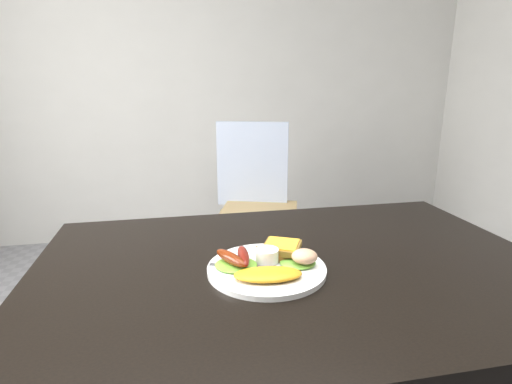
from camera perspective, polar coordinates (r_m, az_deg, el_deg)
room_back_panel at (r=3.09m, az=-6.94°, el=18.66°), size 4.00×0.04×2.70m
dining_table at (r=0.96m, az=5.57°, el=-11.15°), size 1.20×0.80×0.04m
dining_chair at (r=2.24m, az=0.42°, el=-3.19°), size 0.53×0.53×0.05m
person at (r=1.48m, az=13.14°, el=-3.83°), size 0.57×0.46×1.36m
plate at (r=0.91m, az=1.53°, el=-10.93°), size 0.26×0.26×0.01m
lettuce_left at (r=0.90m, az=-2.87°, el=-10.33°), size 0.11×0.11×0.01m
lettuce_right at (r=0.92m, az=5.97°, el=-9.99°), size 0.09×0.08×0.01m
omelette at (r=0.85m, az=1.72°, el=-11.68°), size 0.15×0.08×0.02m
sausage_a at (r=0.90m, az=-3.63°, el=-9.39°), size 0.07×0.10×0.03m
sausage_b at (r=0.90m, az=-1.82°, el=-9.12°), size 0.03×0.11×0.03m
ramekin at (r=0.91m, az=1.60°, el=-9.04°), size 0.05×0.05×0.03m
toast_a at (r=0.95m, az=2.93°, el=-8.70°), size 0.09×0.09×0.01m
toast_b at (r=0.95m, az=3.71°, el=-7.86°), size 0.11×0.11×0.01m
potato_salad at (r=0.90m, az=6.94°, el=-9.11°), size 0.06×0.06×0.03m
fork at (r=0.90m, az=-1.41°, el=-10.67°), size 0.16×0.07×0.00m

